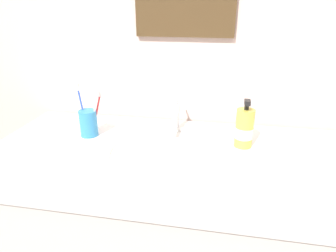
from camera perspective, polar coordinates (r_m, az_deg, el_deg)
The scene contains 9 objects.
tiled_wall_back at distance 1.27m, azimuth 3.27°, elevation 13.78°, with size 2.49×0.04×2.40m, color beige.
vanity_counter at distance 1.30m, azimuth 0.35°, elevation -23.19°, with size 1.29×0.62×0.91m.
sink_basin at distance 1.04m, azimuth -0.30°, elevation -7.22°, with size 0.43×0.43×0.12m.
faucet at distance 1.18m, azimuth 1.50°, elevation 1.62°, with size 0.02×0.17×0.12m.
toothbrush_cup at distance 1.18m, azimuth -15.08°, elevation 0.54°, with size 0.07×0.07×0.10m, color #338CCC.
toothbrush_white at distance 1.15m, azimuth -13.96°, elevation 3.06°, with size 0.04×0.01×0.18m.
toothbrush_blue at distance 1.18m, azimuth -16.30°, elevation 3.74°, with size 0.03×0.01×0.20m.
toothbrush_red at distance 1.16m, azimuth -13.49°, elevation 3.09°, with size 0.05×0.03×0.17m.
soap_dispenser at distance 1.08m, azimuth 14.49°, elevation -0.49°, with size 0.07×0.07×0.18m.
Camera 1 is at (0.16, -0.89, 1.40)m, focal length 31.62 mm.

